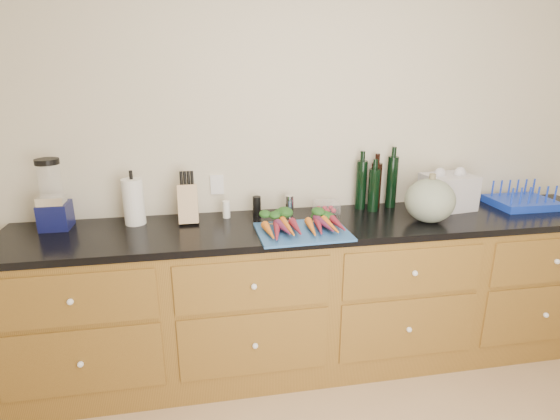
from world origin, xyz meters
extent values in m
cube|color=beige|center=(0.00, 1.62, 1.30)|extent=(4.10, 0.05, 2.60)
cube|color=brown|center=(0.00, 1.30, 0.45)|extent=(3.60, 0.60, 0.90)
cube|color=brown|center=(-1.35, 0.99, 0.72)|extent=(0.82, 0.01, 0.28)
sphere|color=white|center=(-1.35, 0.98, 0.72)|extent=(0.03, 0.03, 0.03)
cube|color=brown|center=(-1.35, 0.99, 0.36)|extent=(0.82, 0.01, 0.38)
sphere|color=white|center=(-1.35, 0.98, 0.36)|extent=(0.03, 0.03, 0.03)
cube|color=brown|center=(-0.45, 0.99, 0.72)|extent=(0.82, 0.01, 0.28)
sphere|color=white|center=(-0.45, 0.98, 0.72)|extent=(0.03, 0.03, 0.03)
cube|color=brown|center=(-0.45, 0.99, 0.36)|extent=(0.82, 0.01, 0.38)
sphere|color=white|center=(-0.45, 0.98, 0.36)|extent=(0.03, 0.03, 0.03)
cube|color=brown|center=(0.45, 0.99, 0.72)|extent=(0.82, 0.01, 0.28)
sphere|color=white|center=(0.45, 0.98, 0.72)|extent=(0.03, 0.03, 0.03)
cube|color=brown|center=(0.45, 0.99, 0.36)|extent=(0.82, 0.01, 0.38)
sphere|color=white|center=(0.45, 0.98, 0.36)|extent=(0.03, 0.03, 0.03)
cube|color=brown|center=(1.35, 0.99, 0.72)|extent=(0.82, 0.01, 0.28)
sphere|color=white|center=(1.35, 0.98, 0.72)|extent=(0.03, 0.03, 0.03)
cube|color=brown|center=(1.35, 0.99, 0.36)|extent=(0.82, 0.01, 0.38)
sphere|color=white|center=(1.35, 0.98, 0.36)|extent=(0.03, 0.03, 0.03)
cube|color=black|center=(0.00, 1.30, 0.92)|extent=(3.64, 0.62, 0.04)
cube|color=#275699|center=(-0.16, 1.14, 0.95)|extent=(0.51, 0.39, 0.01)
cone|color=orange|center=(-0.35, 1.12, 0.98)|extent=(0.05, 0.22, 0.05)
cone|color=maroon|center=(-0.31, 1.12, 0.98)|extent=(0.05, 0.22, 0.05)
cone|color=#682045|center=(-0.28, 1.12, 0.98)|extent=(0.05, 0.22, 0.05)
cone|color=orange|center=(-0.24, 1.12, 0.98)|extent=(0.05, 0.22, 0.05)
cone|color=maroon|center=(-0.21, 1.12, 0.98)|extent=(0.05, 0.22, 0.05)
ellipsoid|color=#154118|center=(-0.28, 1.28, 0.99)|extent=(0.22, 0.13, 0.07)
cone|color=orange|center=(-0.11, 1.12, 0.98)|extent=(0.05, 0.22, 0.05)
cone|color=maroon|center=(-0.07, 1.12, 0.98)|extent=(0.05, 0.22, 0.05)
cone|color=#682045|center=(-0.04, 1.12, 0.98)|extent=(0.05, 0.22, 0.05)
cone|color=orange|center=(0.00, 1.12, 0.98)|extent=(0.05, 0.22, 0.05)
cone|color=maroon|center=(0.03, 1.12, 0.98)|extent=(0.05, 0.22, 0.05)
ellipsoid|color=#154118|center=(-0.04, 1.28, 0.99)|extent=(0.22, 0.13, 0.07)
ellipsoid|color=slate|center=(0.62, 1.20, 1.07)|extent=(0.29, 0.29, 0.26)
cube|color=#0E1245|center=(-1.51, 1.46, 1.01)|extent=(0.16, 0.16, 0.15)
cube|color=silver|center=(-1.51, 1.43, 1.11)|extent=(0.14, 0.09, 0.05)
cylinder|color=white|center=(-1.51, 1.46, 1.21)|extent=(0.12, 0.12, 0.20)
cylinder|color=black|center=(-1.51, 1.46, 1.32)|extent=(0.13, 0.13, 0.03)
cylinder|color=white|center=(-1.08, 1.46, 1.07)|extent=(0.12, 0.12, 0.27)
cube|color=tan|center=(-0.78, 1.44, 1.05)|extent=(0.11, 0.11, 0.22)
cylinder|color=white|center=(-0.55, 1.48, 0.99)|extent=(0.05, 0.05, 0.10)
cylinder|color=black|center=(-0.37, 1.48, 1.00)|extent=(0.05, 0.05, 0.12)
cylinder|color=white|center=(-0.16, 1.48, 1.00)|extent=(0.05, 0.05, 0.12)
cube|color=white|center=(0.07, 1.47, 0.98)|extent=(0.15, 0.12, 0.07)
cylinder|color=black|center=(0.31, 1.52, 1.10)|extent=(0.07, 0.07, 0.31)
cylinder|color=black|center=(0.42, 1.53, 1.09)|extent=(0.07, 0.07, 0.29)
cylinder|color=black|center=(0.52, 1.52, 1.11)|extent=(0.07, 0.07, 0.33)
cylinder|color=black|center=(0.37, 1.46, 1.07)|extent=(0.07, 0.07, 0.27)
cube|color=#1637C3|center=(1.38, 1.38, 0.96)|extent=(0.39, 0.31, 0.05)
camera|label=1|loc=(-0.67, -1.06, 1.79)|focal=28.00mm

